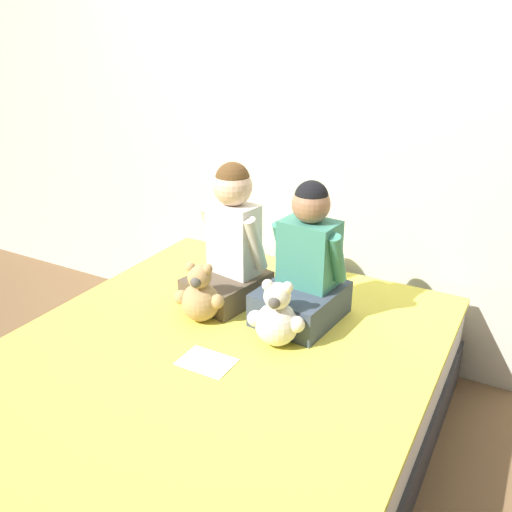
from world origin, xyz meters
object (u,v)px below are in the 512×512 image
(child_on_left, at_px, (231,242))
(sign_card, at_px, (207,362))
(bed, at_px, (217,398))
(teddy_bear_held_by_right_child, at_px, (277,318))
(child_on_right, at_px, (305,267))
(teddy_bear_held_by_left_child, at_px, (200,296))

(child_on_left, xyz_separation_m, sign_card, (0.20, -0.52, -0.28))
(bed, distance_m, teddy_bear_held_by_right_child, 0.44)
(child_on_left, bearing_deg, teddy_bear_held_by_right_child, -24.73)
(child_on_right, xyz_separation_m, teddy_bear_held_by_left_child, (-0.38, -0.25, -0.12))
(child_on_right, height_order, teddy_bear_held_by_left_child, child_on_right)
(child_on_right, xyz_separation_m, teddy_bear_held_by_right_child, (-0.00, -0.26, -0.12))
(child_on_right, relative_size, teddy_bear_held_by_left_child, 2.28)
(child_on_left, distance_m, teddy_bear_held_by_right_child, 0.49)
(child_on_left, height_order, child_on_right, child_on_left)
(child_on_left, bearing_deg, bed, -56.60)
(sign_card, bearing_deg, teddy_bear_held_by_left_child, 127.93)
(bed, bearing_deg, teddy_bear_held_by_left_child, 136.79)
(child_on_left, distance_m, teddy_bear_held_by_left_child, 0.30)
(teddy_bear_held_by_left_child, height_order, teddy_bear_held_by_right_child, teddy_bear_held_by_right_child)
(child_on_right, distance_m, sign_card, 0.60)
(bed, bearing_deg, child_on_left, 112.73)
(bed, bearing_deg, teddy_bear_held_by_right_child, 38.98)
(bed, relative_size, child_on_right, 3.14)
(teddy_bear_held_by_right_child, bearing_deg, bed, -154.05)
(child_on_right, bearing_deg, teddy_bear_held_by_right_child, -84.61)
(teddy_bear_held_by_left_child, bearing_deg, teddy_bear_held_by_right_child, -17.30)
(bed, height_order, child_on_left, child_on_left)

